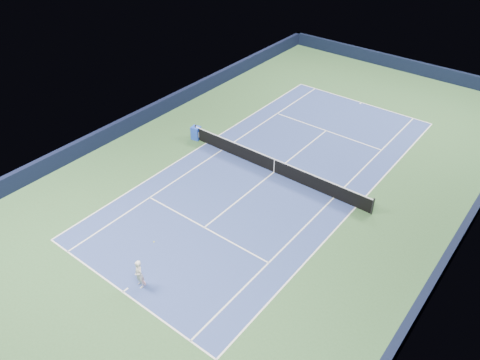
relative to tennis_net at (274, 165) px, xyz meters
The scene contains 19 objects.
ground 0.50m from the tennis_net, ahead, with size 40.00×40.00×0.00m, color #30552E.
wall_far 19.83m from the tennis_net, 90.00° to the left, with size 22.00×0.35×1.10m, color black.
wall_right 10.83m from the tennis_net, ahead, with size 0.35×40.00×1.10m, color black.
wall_left 10.83m from the tennis_net, behind, with size 0.35×40.00×1.10m, color black.
court_surface 0.50m from the tennis_net, ahead, with size 10.97×23.77×0.01m, color navy.
baseline_far 11.90m from the tennis_net, 90.00° to the left, with size 10.97×0.08×0.00m, color white.
baseline_near 11.90m from the tennis_net, 90.00° to the right, with size 10.97×0.08×0.00m, color white.
sideline_doubles_right 5.51m from the tennis_net, ahead, with size 0.08×23.77×0.00m, color white.
sideline_doubles_left 5.51m from the tennis_net, behind, with size 0.08×23.77×0.00m, color white.
sideline_singles_right 4.14m from the tennis_net, ahead, with size 0.08×23.77×0.00m, color white.
sideline_singles_left 4.14m from the tennis_net, behind, with size 0.08×23.77×0.00m, color white.
service_line_far 6.42m from the tennis_net, 90.00° to the left, with size 8.23×0.08×0.00m, color white.
service_line_near 6.42m from the tennis_net, 90.00° to the right, with size 8.23×0.08×0.00m, color white.
center_service_line 0.50m from the tennis_net, ahead, with size 0.08×12.80×0.00m, color white.
center_mark_far 11.75m from the tennis_net, 90.00° to the left, with size 0.08×0.30×0.00m, color white.
center_mark_near 11.75m from the tennis_net, 90.00° to the right, with size 0.08×0.30×0.00m, color white.
tennis_net is the anchor object (origin of this frame).
sponsor_cube 6.40m from the tennis_net, behind, with size 0.63×0.59×0.92m.
tennis_player 11.14m from the tennis_net, 88.12° to the right, with size 0.77×1.29×2.07m.
Camera 1 is at (12.74, -19.66, 16.37)m, focal length 35.00 mm.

